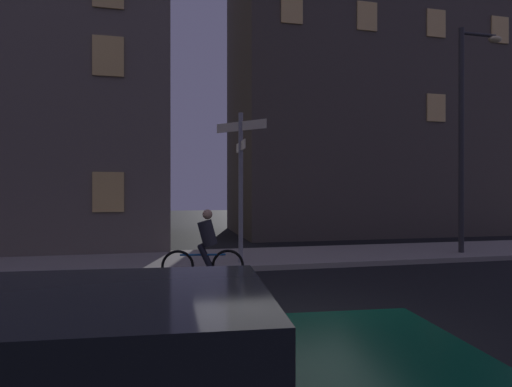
% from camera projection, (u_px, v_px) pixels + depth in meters
% --- Properties ---
extents(ground_plane, '(80.00, 80.00, 0.00)m').
position_uv_depth(ground_plane, '(292.00, 340.00, 5.39)').
color(ground_plane, black).
extents(sidewalk_kerb, '(40.00, 3.21, 0.14)m').
position_uv_depth(sidewalk_kerb, '(226.00, 259.00, 11.53)').
color(sidewalk_kerb, gray).
rests_on(sidewalk_kerb, ground_plane).
extents(signpost, '(1.13, 1.19, 3.94)m').
position_uv_depth(signpost, '(241.00, 174.00, 10.53)').
color(signpost, gray).
rests_on(signpost, sidewalk_kerb).
extents(street_lamp, '(1.52, 0.28, 6.91)m').
position_uv_depth(street_lamp, '(466.00, 122.00, 12.37)').
color(street_lamp, '#2D2D30').
rests_on(street_lamp, sidewalk_kerb).
extents(cyclist, '(1.81, 0.38, 1.61)m').
position_uv_depth(cyclist, '(205.00, 248.00, 8.84)').
color(cyclist, black).
rests_on(cyclist, ground_plane).
extents(building_left_block, '(10.94, 9.53, 15.23)m').
position_uv_depth(building_left_block, '(29.00, 51.00, 15.87)').
color(building_left_block, '#6B6056').
rests_on(building_left_block, ground_plane).
extents(building_right_block, '(13.16, 6.81, 17.75)m').
position_uv_depth(building_right_block, '(364.00, 58.00, 20.46)').
color(building_right_block, '#4C443D').
rests_on(building_right_block, ground_plane).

